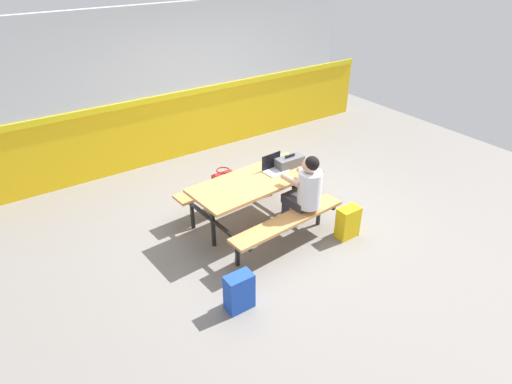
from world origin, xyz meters
TOP-DOWN VIEW (x-y plane):
  - ground_plane at (0.00, 0.00)m, footprint 10.00×10.00m
  - accent_backdrop at (0.00, 2.66)m, footprint 8.00×0.14m
  - picnic_table_main at (-0.31, 0.00)m, footprint 1.81×1.67m
  - student_nearer at (0.08, -0.53)m, footprint 0.38×0.53m
  - laptop_silver at (0.04, 0.06)m, footprint 0.34×0.24m
  - toolbox_grey at (0.29, 0.05)m, footprint 0.40×0.18m
  - backpack_dark at (-1.32, -1.16)m, footprint 0.30×0.22m
  - tote_bag_bright at (-0.22, 1.00)m, footprint 0.34×0.21m
  - satchel_spare at (0.56, -0.87)m, footprint 0.30×0.22m

SIDE VIEW (x-z plane):
  - ground_plane at x=0.00m, z-range -0.02..0.00m
  - tote_bag_bright at x=-0.22m, z-range -0.02..0.41m
  - backpack_dark at x=-1.32m, z-range 0.00..0.44m
  - satchel_spare at x=0.56m, z-range 0.00..0.44m
  - picnic_table_main at x=-0.31m, z-range 0.20..0.94m
  - student_nearer at x=0.08m, z-range 0.10..1.31m
  - laptop_silver at x=0.04m, z-range 0.67..0.90m
  - toolbox_grey at x=0.29m, z-range 0.72..0.90m
  - accent_backdrop at x=0.00m, z-range -0.05..2.55m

